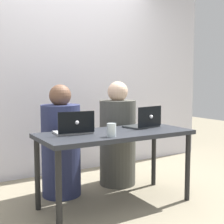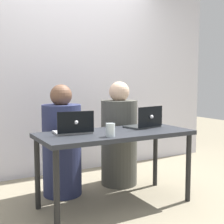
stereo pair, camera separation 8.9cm
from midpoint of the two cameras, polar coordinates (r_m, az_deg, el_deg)
ground_plane at (r=3.12m, az=1.44°, el=-16.55°), size 12.00×12.00×0.00m
back_wall at (r=4.06m, az=-7.92°, el=6.60°), size 4.50×0.10×2.50m
desk at (r=2.94m, az=1.47°, el=-5.05°), size 1.45×0.63×0.71m
person_on_left at (r=3.27m, az=-8.37°, el=-6.21°), size 0.41×0.41×1.15m
person_on_right at (r=3.57m, az=2.03°, el=-4.95°), size 0.50×0.50×1.18m
laptop_back_right at (r=3.19m, az=6.86°, el=-2.01°), size 0.39×0.30×0.22m
laptop_back_left at (r=2.83m, az=-6.12°, el=-3.04°), size 0.35×0.26×0.21m
water_glass_left at (r=2.66m, az=0.66°, el=-3.48°), size 0.08×0.08×0.12m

